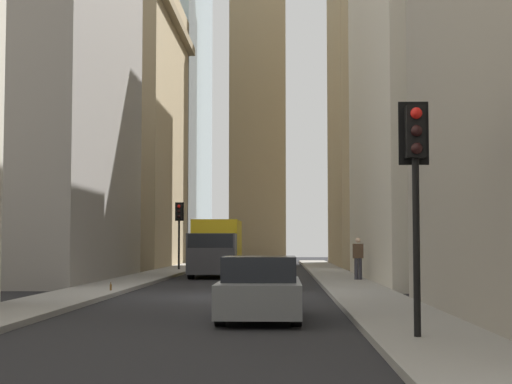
# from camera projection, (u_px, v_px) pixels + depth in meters

# --- Properties ---
(ground_plane) EXTENTS (135.00, 135.00, 0.00)m
(ground_plane) POSITION_uv_depth(u_px,v_px,m) (222.00, 297.00, 25.21)
(ground_plane) COLOR black
(sidewalk_right) EXTENTS (90.00, 2.20, 0.14)m
(sidewalk_right) POSITION_uv_depth(u_px,v_px,m) (82.00, 294.00, 25.36)
(sidewalk_right) COLOR gray
(sidewalk_right) RESTS_ON ground_plane
(sidewalk_left) EXTENTS (90.00, 2.20, 0.14)m
(sidewalk_left) POSITION_uv_depth(u_px,v_px,m) (365.00, 295.00, 25.07)
(sidewalk_left) COLOR gray
(sidewalk_left) RESTS_ON ground_plane
(building_left_midfar) EXTENTS (16.60, 10.00, 18.17)m
(building_left_midfar) POSITION_uv_depth(u_px,v_px,m) (477.00, 77.00, 35.35)
(building_left_midfar) COLOR beige
(building_left_midfar) RESTS_ON ground_plane
(building_left_far) EXTENTS (15.34, 10.00, 24.69)m
(building_left_far) POSITION_uv_depth(u_px,v_px,m) (403.00, 94.00, 56.83)
(building_left_far) COLOR #9E8966
(building_left_far) RESTS_ON ground_plane
(building_right_far) EXTENTS (16.56, 10.50, 19.46)m
(building_right_far) POSITION_uv_depth(u_px,v_px,m) (104.00, 128.00, 55.63)
(building_right_far) COLOR #9E8966
(building_right_far) RESTS_ON ground_plane
(building_right_midfar) EXTENTS (14.00, 10.50, 24.84)m
(building_right_midfar) POSITION_uv_depth(u_px,v_px,m) (5.00, 5.00, 35.89)
(building_right_midfar) COLOR gray
(building_right_midfar) RESTS_ON ground_plane
(church_spire) EXTENTS (5.33, 5.33, 38.44)m
(church_spire) POSITION_uv_depth(u_px,v_px,m) (258.00, 36.00, 70.64)
(church_spire) COLOR #9E8966
(church_spire) RESTS_ON ground_plane
(delivery_truck) EXTENTS (6.46, 2.25, 2.84)m
(delivery_truck) POSITION_uv_depth(u_px,v_px,m) (216.00, 248.00, 39.64)
(delivery_truck) COLOR yellow
(delivery_truck) RESTS_ON ground_plane
(hatchback_grey) EXTENTS (4.30, 1.78, 1.42)m
(hatchback_grey) POSITION_uv_depth(u_px,v_px,m) (260.00, 290.00, 17.66)
(hatchback_grey) COLOR slate
(hatchback_grey) RESTS_ON ground_plane
(traffic_light_foreground) EXTENTS (0.43, 0.52, 4.02)m
(traffic_light_foreground) POSITION_uv_depth(u_px,v_px,m) (415.00, 162.00, 13.54)
(traffic_light_foreground) COLOR black
(traffic_light_foreground) RESTS_ON sidewalk_left
(traffic_light_midblock) EXTENTS (0.43, 0.52, 3.96)m
(traffic_light_midblock) POSITION_uv_depth(u_px,v_px,m) (179.00, 220.00, 47.05)
(traffic_light_midblock) COLOR black
(traffic_light_midblock) RESTS_ON sidewalk_right
(pedestrian) EXTENTS (0.26, 0.44, 1.79)m
(pedestrian) POSITION_uv_depth(u_px,v_px,m) (358.00, 257.00, 33.92)
(pedestrian) COLOR #33333D
(pedestrian) RESTS_ON sidewalk_left
(discarded_bottle) EXTENTS (0.07, 0.07, 0.27)m
(discarded_bottle) POSITION_uv_depth(u_px,v_px,m) (111.00, 287.00, 26.19)
(discarded_bottle) COLOR brown
(discarded_bottle) RESTS_ON sidewalk_right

